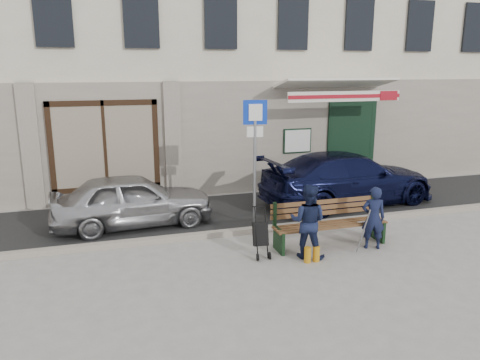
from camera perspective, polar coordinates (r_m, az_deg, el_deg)
name	(u,v)px	position (r m, az deg, el deg)	size (l,w,h in m)	color
ground	(288,257)	(9.20, 5.83, -9.34)	(80.00, 80.00, 0.00)	#9E9991
asphalt_lane	(241,211)	(11.94, 0.09, -3.81)	(60.00, 3.20, 0.01)	#282828
curb	(262,229)	(10.48, 2.67, -6.01)	(60.00, 0.18, 0.12)	#9E9384
building	(195,25)	(16.65, -5.57, 18.34)	(20.00, 8.27, 10.00)	beige
car_silver	(133,200)	(10.98, -12.96, -2.39)	(1.46, 3.63, 1.24)	#AAABAF
car_navy	(348,178)	(12.76, 13.02, 0.21)	(1.96, 4.82, 1.40)	black
parking_sign	(255,142)	(10.41, 1.83, 4.62)	(0.53, 0.11, 2.88)	gray
bench	(328,224)	(9.73, 10.67, -5.33)	(2.40, 1.17, 0.98)	brown
man	(373,218)	(9.75, 15.94, -4.45)	(0.47, 0.31, 1.29)	#131935
woman	(308,221)	(9.01, 8.27, -5.01)	(0.70, 0.55, 1.44)	#151C3A
stroller	(261,235)	(9.04, 2.53, -6.72)	(0.31, 0.42, 0.98)	black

